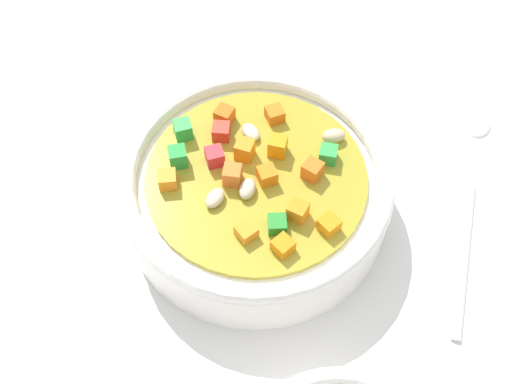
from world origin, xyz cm
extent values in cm
cube|color=silver|center=(0.00, 0.00, -1.00)|extent=(140.00, 140.00, 2.00)
cylinder|color=white|center=(0.00, 0.00, 2.11)|extent=(20.08, 20.08, 4.21)
torus|color=white|center=(0.00, 0.00, 4.63)|extent=(20.27, 20.27, 1.39)
cylinder|color=#A89A2D|center=(0.00, 0.00, 4.41)|extent=(16.38, 16.38, 0.40)
ellipsoid|color=beige|center=(0.21, -1.54, 5.06)|extent=(1.36, 1.91, 0.90)
cube|color=orange|center=(-1.49, 1.37, 5.36)|extent=(1.36, 1.36, 1.51)
cube|color=green|center=(-5.72, -1.14, 5.36)|extent=(1.77, 1.77, 1.51)
cube|color=orange|center=(4.00, -2.00, 5.28)|extent=(1.37, 1.37, 1.34)
cube|color=orange|center=(4.04, -4.83, 5.08)|extent=(1.68, 1.68, 0.95)
cube|color=green|center=(4.27, 3.51, 5.20)|extent=(1.50, 1.50, 1.18)
ellipsoid|color=beige|center=(-1.86, 3.34, 4.98)|extent=(2.11, 1.97, 0.74)
cube|color=orange|center=(-4.30, 3.91, 5.22)|extent=(1.35, 1.35, 1.22)
cube|color=#218728|center=(3.06, -3.46, 5.12)|extent=(1.69, 1.69, 1.02)
cube|color=orange|center=(-5.55, -3.13, 5.19)|extent=(1.73, 1.73, 1.16)
cube|color=orange|center=(1.32, -4.78, 5.06)|extent=(1.73, 1.73, 0.91)
cube|color=orange|center=(-0.81, 5.56, 5.15)|extent=(1.79, 1.79, 1.07)
ellipsoid|color=beige|center=(-1.81, -3.13, 5.02)|extent=(1.38, 1.92, 0.81)
cube|color=orange|center=(6.33, -2.07, 5.11)|extent=(1.70, 1.70, 0.99)
cube|color=orange|center=(-1.40, -1.04, 5.34)|extent=(1.54, 1.54, 1.46)
cube|color=orange|center=(0.62, 2.63, 5.37)|extent=(1.44, 1.44, 1.52)
cube|color=green|center=(-6.54, 1.31, 5.31)|extent=(1.79, 1.79, 1.41)
cube|color=orange|center=(3.72, 1.69, 5.27)|extent=(1.50, 1.50, 1.31)
cube|color=red|center=(-3.29, 0.18, 5.26)|extent=(1.79, 1.79, 1.30)
ellipsoid|color=beige|center=(4.05, 5.38, 5.10)|extent=(2.11, 1.88, 0.98)
cube|color=red|center=(-3.86, 2.36, 5.21)|extent=(1.60, 1.60, 1.19)
cube|color=orange|center=(0.86, 0.34, 5.21)|extent=(1.79, 1.79, 1.21)
cylinder|color=silver|center=(16.07, 2.04, 0.41)|extent=(2.78, 13.22, 0.82)
ellipsoid|color=silver|center=(14.06, 15.46, 0.44)|extent=(2.87, 3.54, 0.88)
camera|label=1|loc=(10.93, -25.60, 44.37)|focal=46.77mm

